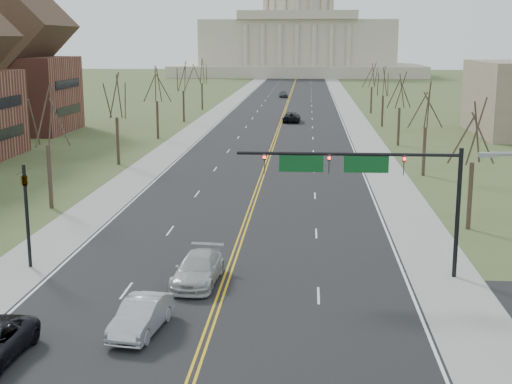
% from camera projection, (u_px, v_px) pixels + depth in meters
% --- Properties ---
extents(road, '(20.00, 380.00, 0.01)m').
position_uv_depth(road, '(285.00, 110.00, 134.32)').
color(road, black).
rests_on(road, ground).
extents(cross_road, '(120.00, 14.00, 0.01)m').
position_uv_depth(cross_road, '(211.00, 323.00, 32.89)').
color(cross_road, black).
rests_on(cross_road, ground).
extents(sidewalk_left, '(4.00, 380.00, 0.03)m').
position_uv_depth(sidewalk_left, '(222.00, 109.00, 135.18)').
color(sidewalk_left, gray).
rests_on(sidewalk_left, ground).
extents(sidewalk_right, '(4.00, 380.00, 0.03)m').
position_uv_depth(sidewalk_right, '(349.00, 110.00, 133.46)').
color(sidewalk_right, gray).
rests_on(sidewalk_right, ground).
extents(center_line, '(0.42, 380.00, 0.01)m').
position_uv_depth(center_line, '(285.00, 109.00, 134.32)').
color(center_line, gold).
rests_on(center_line, road).
extents(edge_line_left, '(0.15, 380.00, 0.01)m').
position_uv_depth(edge_line_left, '(234.00, 109.00, 135.02)').
color(edge_line_left, silver).
rests_on(edge_line_left, road).
extents(edge_line_right, '(0.15, 380.00, 0.01)m').
position_uv_depth(edge_line_right, '(337.00, 110.00, 133.62)').
color(edge_line_right, silver).
rests_on(edge_line_right, road).
extents(capitol, '(90.00, 60.00, 50.00)m').
position_uv_depth(capitol, '(298.00, 36.00, 267.82)').
color(capitol, '#B7A999').
rests_on(capitol, ground).
extents(signal_mast, '(12.12, 0.44, 7.20)m').
position_uv_depth(signal_mast, '(365.00, 173.00, 38.46)').
color(signal_mast, black).
rests_on(signal_mast, ground).
extents(signal_left, '(0.32, 0.36, 6.00)m').
position_uv_depth(signal_left, '(26.00, 204.00, 40.25)').
color(signal_left, black).
rests_on(signal_left, ground).
extents(tree_r_0, '(3.74, 3.74, 8.50)m').
position_uv_depth(tree_r_0, '(474.00, 135.00, 47.97)').
color(tree_r_0, '#32261D').
rests_on(tree_r_0, ground).
extents(tree_l_0, '(3.96, 3.96, 9.00)m').
position_uv_depth(tree_l_0, '(46.00, 119.00, 54.01)').
color(tree_l_0, '#32261D').
rests_on(tree_l_0, ground).
extents(tree_r_1, '(3.74, 3.74, 8.50)m').
position_uv_depth(tree_r_1, '(426.00, 108.00, 67.47)').
color(tree_r_1, '#32261D').
rests_on(tree_r_1, ground).
extents(tree_l_1, '(3.96, 3.96, 9.00)m').
position_uv_depth(tree_l_1, '(116.00, 98.00, 73.51)').
color(tree_l_1, '#32261D').
rests_on(tree_l_1, ground).
extents(tree_r_2, '(3.74, 3.74, 8.50)m').
position_uv_depth(tree_r_2, '(400.00, 93.00, 86.98)').
color(tree_r_2, '#32261D').
rests_on(tree_r_2, ground).
extents(tree_l_2, '(3.96, 3.96, 9.00)m').
position_uv_depth(tree_l_2, '(157.00, 86.00, 93.02)').
color(tree_l_2, '#32261D').
rests_on(tree_l_2, ground).
extents(tree_r_3, '(3.74, 3.74, 8.50)m').
position_uv_depth(tree_r_3, '(383.00, 83.00, 106.49)').
color(tree_r_3, '#32261D').
rests_on(tree_r_3, ground).
extents(tree_l_3, '(3.96, 3.96, 9.00)m').
position_uv_depth(tree_l_3, '(183.00, 78.00, 112.53)').
color(tree_l_3, '#32261D').
rests_on(tree_l_3, ground).
extents(tree_r_4, '(3.74, 3.74, 8.50)m').
position_uv_depth(tree_r_4, '(372.00, 76.00, 125.99)').
color(tree_r_4, '#32261D').
rests_on(tree_r_4, ground).
extents(tree_l_4, '(3.96, 3.96, 9.00)m').
position_uv_depth(tree_l_4, '(202.00, 73.00, 132.03)').
color(tree_l_4, '#32261D').
rests_on(tree_l_4, ground).
extents(bldg_left_far, '(17.10, 14.28, 23.25)m').
position_uv_depth(bldg_left_far, '(7.00, 64.00, 99.94)').
color(bldg_left_far, brown).
rests_on(bldg_left_far, ground).
extents(car_sb_inner_lead, '(2.23, 4.79, 1.52)m').
position_uv_depth(car_sb_inner_lead, '(141.00, 316.00, 31.73)').
color(car_sb_inner_lead, '#AFB1B7').
rests_on(car_sb_inner_lead, road).
extents(car_sb_inner_second, '(2.52, 5.53, 1.57)m').
position_uv_depth(car_sb_inner_second, '(198.00, 269.00, 38.15)').
color(car_sb_inner_second, '#B3B3B3').
rests_on(car_sb_inner_second, road).
extents(car_far_nb, '(2.81, 5.77, 1.58)m').
position_uv_depth(car_far_nb, '(292.00, 117.00, 113.62)').
color(car_far_nb, black).
rests_on(car_far_nb, road).
extents(car_far_sb, '(2.33, 4.73, 1.55)m').
position_uv_depth(car_far_sb, '(283.00, 94.00, 162.43)').
color(car_far_sb, '#4C4F53').
rests_on(car_far_sb, road).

